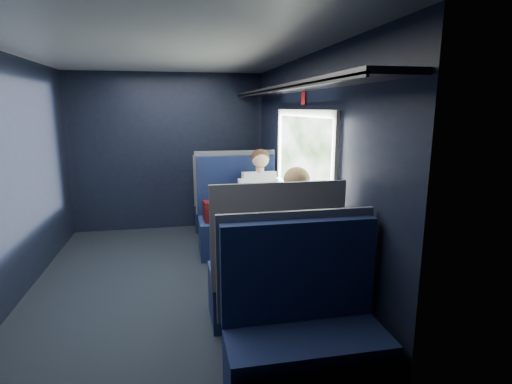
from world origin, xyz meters
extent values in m
cube|color=black|center=(0.00, 0.00, -0.01)|extent=(2.80, 4.20, 0.01)
cube|color=black|center=(1.45, 0.00, 1.15)|extent=(0.10, 4.20, 2.30)
cube|color=black|center=(-1.45, 0.00, 1.15)|extent=(0.10, 4.20, 2.30)
cube|color=black|center=(0.00, 2.15, 1.15)|extent=(2.80, 0.10, 2.30)
cube|color=black|center=(0.00, -2.15, 1.15)|extent=(2.80, 0.10, 2.30)
cube|color=silver|center=(0.00, 0.00, 2.35)|extent=(2.80, 4.20, 0.10)
cube|color=beige|center=(1.38, 0.00, 1.74)|extent=(0.03, 1.84, 0.07)
cube|color=beige|center=(1.38, 0.00, 0.90)|extent=(0.03, 1.84, 0.07)
cube|color=beige|center=(1.38, -0.89, 1.32)|extent=(0.03, 0.07, 0.78)
cube|color=beige|center=(1.38, 0.89, 1.32)|extent=(0.03, 0.07, 0.78)
cube|color=black|center=(1.22, 0.00, 1.98)|extent=(0.36, 4.10, 0.04)
cube|color=black|center=(1.05, 0.00, 1.96)|extent=(0.02, 4.10, 0.03)
cube|color=red|center=(1.38, 0.00, 1.89)|extent=(0.01, 0.10, 0.12)
cylinder|color=#54565E|center=(0.88, 0.00, 0.35)|extent=(0.08, 0.08, 0.70)
cube|color=silver|center=(1.06, 0.00, 0.72)|extent=(0.62, 1.00, 0.04)
cube|color=#0C1436|center=(0.85, 0.78, 0.23)|extent=(1.00, 0.50, 0.45)
cube|color=#0C1436|center=(0.85, 1.08, 0.82)|extent=(1.00, 0.10, 0.75)
cube|color=#54565E|center=(0.85, 1.14, 0.85)|extent=(1.04, 0.03, 0.82)
cube|color=#54565E|center=(0.85, 0.73, 0.55)|extent=(0.06, 0.40, 0.20)
cube|color=#480F13|center=(0.58, 0.75, 0.58)|extent=(0.37, 0.23, 0.25)
cylinder|color=#480F13|center=(0.58, 0.75, 0.75)|extent=(0.05, 0.15, 0.03)
cylinder|color=silver|center=(0.79, 0.74, 0.57)|extent=(0.09, 0.09, 0.25)
cylinder|color=#192FC0|center=(0.79, 0.74, 0.72)|extent=(0.05, 0.05, 0.05)
cube|color=#0C1436|center=(0.85, -0.78, 0.23)|extent=(1.00, 0.50, 0.45)
cube|color=#0C1436|center=(0.85, -1.08, 0.82)|extent=(1.00, 0.10, 0.75)
cube|color=#54565E|center=(0.85, -1.14, 0.85)|extent=(1.04, 0.03, 0.82)
cube|color=#54565E|center=(0.85, -0.73, 0.55)|extent=(0.06, 0.40, 0.20)
cube|color=#0C1436|center=(0.85, 1.88, 0.23)|extent=(1.00, 0.40, 0.45)
cube|color=#0C1436|center=(0.85, 1.64, 0.78)|extent=(1.00, 0.10, 0.66)
cube|color=#54565E|center=(0.85, 1.59, 0.80)|extent=(1.04, 0.03, 0.72)
cube|color=#0C1436|center=(0.85, -1.88, 0.23)|extent=(1.00, 0.40, 0.45)
cube|color=#0C1436|center=(0.85, -1.64, 0.78)|extent=(1.00, 0.10, 0.66)
cube|color=#54565E|center=(0.85, -1.59, 0.80)|extent=(1.04, 0.03, 0.72)
cube|color=black|center=(1.10, 0.64, 0.53)|extent=(0.36, 0.44, 0.16)
cube|color=black|center=(1.10, 0.44, 0.23)|extent=(0.32, 0.12, 0.45)
cube|color=silver|center=(1.10, 0.80, 0.78)|extent=(0.40, 0.29, 0.53)
cylinder|color=#D8A88C|center=(1.10, 0.76, 1.06)|extent=(0.10, 0.10, 0.06)
sphere|color=#D8A88C|center=(1.10, 0.74, 1.20)|extent=(0.21, 0.21, 0.21)
sphere|color=#382114|center=(1.10, 0.76, 1.21)|extent=(0.22, 0.22, 0.22)
cube|color=silver|center=(0.88, 0.76, 0.78)|extent=(0.09, 0.12, 0.34)
cube|color=silver|center=(1.32, 0.76, 0.78)|extent=(0.09, 0.12, 0.34)
cube|color=black|center=(1.10, -0.64, 0.53)|extent=(0.36, 0.44, 0.16)
cube|color=black|center=(1.10, -0.44, 0.23)|extent=(0.32, 0.12, 0.45)
cube|color=black|center=(1.10, -0.80, 0.78)|extent=(0.40, 0.29, 0.53)
cylinder|color=#D8A88C|center=(1.10, -0.76, 1.06)|extent=(0.10, 0.10, 0.06)
sphere|color=#D8A88C|center=(1.10, -0.74, 1.20)|extent=(0.21, 0.21, 0.21)
sphere|color=tan|center=(1.10, -0.76, 1.21)|extent=(0.22, 0.22, 0.22)
cube|color=black|center=(0.88, -0.76, 0.78)|extent=(0.09, 0.12, 0.34)
cube|color=black|center=(1.32, -0.76, 0.78)|extent=(0.09, 0.12, 0.34)
cube|color=tan|center=(1.10, -0.86, 0.90)|extent=(0.26, 0.07, 0.36)
cube|color=white|center=(0.94, 0.07, 0.74)|extent=(0.53, 0.73, 0.01)
cube|color=silver|center=(1.24, 0.01, 0.75)|extent=(0.30, 0.38, 0.02)
cube|color=silver|center=(1.37, 0.01, 0.88)|extent=(0.06, 0.34, 0.23)
cube|color=black|center=(1.36, 0.01, 0.88)|extent=(0.05, 0.30, 0.19)
cylinder|color=silver|center=(1.28, 0.39, 0.83)|extent=(0.06, 0.06, 0.17)
cylinder|color=#192FC0|center=(1.28, 0.39, 0.93)|extent=(0.03, 0.03, 0.04)
cylinder|color=white|center=(1.33, 0.44, 0.78)|extent=(0.07, 0.07, 0.09)
camera|label=1|loc=(0.12, -3.93, 1.80)|focal=28.00mm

